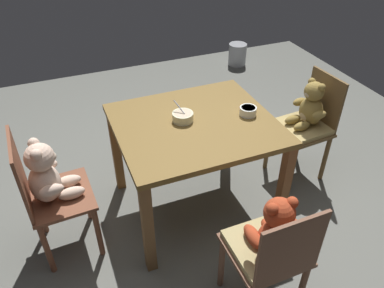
{
  "coord_description": "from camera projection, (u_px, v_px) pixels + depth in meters",
  "views": [
    {
      "loc": [
        -0.78,
        -1.88,
        2.04
      ],
      "look_at": [
        0.0,
        0.05,
        0.53
      ],
      "focal_mm": 35.13,
      "sensor_mm": 36.0,
      "label": 1
    }
  ],
  "objects": [
    {
      "name": "teddy_chair_near_left",
      "position": [
        48.0,
        182.0,
        2.21
      ],
      "size": [
        0.39,
        0.43,
        0.89
      ],
      "rotation": [
        0.0,
        0.0,
        0.05
      ],
      "color": "brown",
      "rests_on": "ground_plane"
    },
    {
      "name": "teddy_chair_near_front",
      "position": [
        272.0,
        241.0,
        1.88
      ],
      "size": [
        0.39,
        0.38,
        0.85
      ],
      "rotation": [
        0.0,
        0.0,
        1.58
      ],
      "color": "brown",
      "rests_on": "ground_plane"
    },
    {
      "name": "porridge_bowl_white_near_right",
      "position": [
        248.0,
        111.0,
        2.47
      ],
      "size": [
        0.11,
        0.11,
        0.06
      ],
      "color": "white",
      "rests_on": "dining_table"
    },
    {
      "name": "metal_pail",
      "position": [
        237.0,
        54.0,
        4.83
      ],
      "size": [
        0.23,
        0.23,
        0.28
      ],
      "primitive_type": "cylinder",
      "color": "#93969B",
      "rests_on": "ground_plane"
    },
    {
      "name": "dining_table",
      "position": [
        195.0,
        136.0,
        2.47
      ],
      "size": [
        1.02,
        0.91,
        0.74
      ],
      "color": "brown",
      "rests_on": "ground_plane"
    },
    {
      "name": "ground_plane",
      "position": [
        194.0,
        206.0,
        2.86
      ],
      "size": [
        5.2,
        5.2,
        0.04
      ],
      "color": "#63655E"
    },
    {
      "name": "porridge_bowl_cream_center",
      "position": [
        183.0,
        117.0,
        2.41
      ],
      "size": [
        0.14,
        0.14,
        0.12
      ],
      "color": "beige",
      "rests_on": "dining_table"
    },
    {
      "name": "teddy_chair_near_right",
      "position": [
        307.0,
        117.0,
        2.84
      ],
      "size": [
        0.41,
        0.4,
        0.86
      ],
      "rotation": [
        0.0,
        0.0,
        3.21
      ],
      "color": "brown",
      "rests_on": "ground_plane"
    }
  ]
}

